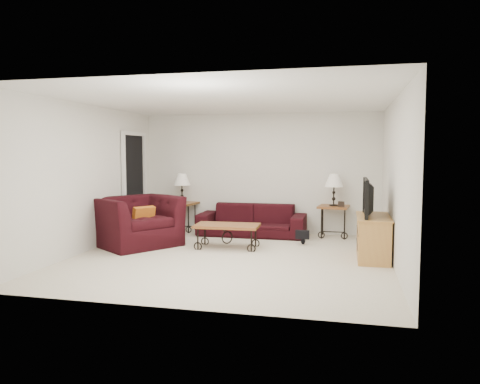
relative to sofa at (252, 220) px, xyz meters
name	(u,v)px	position (x,y,z in m)	size (l,w,h in m)	color
ground	(230,257)	(0.06, -2.02, -0.32)	(5.00, 5.00, 0.00)	beige
wall_back	(259,173)	(0.06, 0.48, 0.93)	(5.00, 0.02, 2.50)	silver
wall_front	(171,194)	(0.06, -4.52, 0.93)	(5.00, 0.02, 2.50)	silver
wall_left	(89,178)	(-2.44, -2.02, 0.93)	(0.02, 5.00, 2.50)	silver
wall_right	(395,182)	(2.56, -2.02, 0.93)	(0.02, 5.00, 2.50)	silver
ceiling	(230,100)	(0.06, -2.02, 2.18)	(5.00, 5.00, 0.00)	white
doorway	(134,185)	(-2.41, -0.37, 0.70)	(0.08, 0.94, 2.04)	black
sofa	(252,220)	(0.00, 0.00, 0.00)	(2.16, 0.84, 0.63)	black
side_table_left	(182,217)	(-1.57, 0.18, -0.01)	(0.57, 0.57, 0.62)	brown
side_table_right	(333,221)	(1.62, 0.18, 0.00)	(0.58, 0.58, 0.63)	brown
lamp_left	(182,188)	(-1.57, 0.18, 0.61)	(0.35, 0.35, 0.62)	black
lamp_right	(334,190)	(1.62, 0.18, 0.63)	(0.36, 0.36, 0.63)	black
photo_frame_left	(173,201)	(-1.72, 0.03, 0.36)	(0.12, 0.02, 0.10)	black
photo_frame_right	(341,204)	(1.77, 0.03, 0.37)	(0.13, 0.02, 0.11)	black
coffee_table	(227,236)	(-0.17, -1.32, -0.10)	(1.12, 0.61, 0.42)	brown
armchair	(137,221)	(-1.82, -1.48, 0.13)	(1.37, 1.20, 0.89)	black
throw_pillow	(144,218)	(-1.67, -1.53, 0.20)	(0.40, 0.11, 0.40)	#B96F17
tv_stand	(373,237)	(2.29, -1.59, 0.03)	(0.48, 1.14, 0.69)	tan
television	(373,197)	(2.27, -1.59, 0.67)	(1.02, 0.13, 0.59)	black
backpack	(303,231)	(1.10, -0.68, -0.07)	(0.38, 0.29, 0.49)	black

